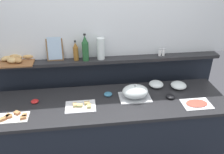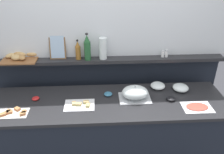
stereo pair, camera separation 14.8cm
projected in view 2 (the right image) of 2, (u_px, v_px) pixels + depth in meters
ground_plane at (105, 129)px, 3.46m from camera, size 12.00×12.00×0.00m
buffet_counter at (106, 134)px, 2.71m from camera, size 2.61×0.71×0.91m
back_ledge_unit at (105, 96)px, 3.09m from camera, size 2.86×0.22×1.21m
sandwich_platter_side at (12, 113)px, 2.30m from camera, size 0.33×0.16×0.04m
sandwich_platter_rear at (80, 105)px, 2.42m from camera, size 0.31×0.21×0.04m
cold_cuts_platter at (197, 107)px, 2.39m from camera, size 0.30×0.21×0.02m
serving_cloche at (135, 93)px, 2.51m from camera, size 0.34×0.24×0.17m
glass_bowl_large at (158, 86)px, 2.72m from camera, size 0.17×0.17×0.07m
glass_bowl_medium at (181, 88)px, 2.68m from camera, size 0.18×0.18×0.07m
condiment_bowl_dark at (171, 99)px, 2.51m from camera, size 0.10×0.10×0.03m
condiment_bowl_teal at (36, 98)px, 2.52m from camera, size 0.08×0.08×0.03m
condiment_bowl_red at (108, 94)px, 2.60m from camera, size 0.09×0.09×0.03m
vinegar_bottle_amber at (78, 51)px, 2.68m from camera, size 0.06×0.06×0.24m
wine_bottle_green at (87, 48)px, 2.65m from camera, size 0.08×0.08×0.32m
salt_shaker at (163, 54)px, 2.76m from camera, size 0.03×0.03×0.09m
pepper_shaker at (167, 54)px, 2.77m from camera, size 0.03×0.03×0.09m
bread_basket at (20, 56)px, 2.72m from camera, size 0.40×0.29×0.08m
framed_picture at (57, 47)px, 2.69m from camera, size 0.19×0.08×0.28m
water_carafe at (103, 48)px, 2.69m from camera, size 0.09×0.09×0.25m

